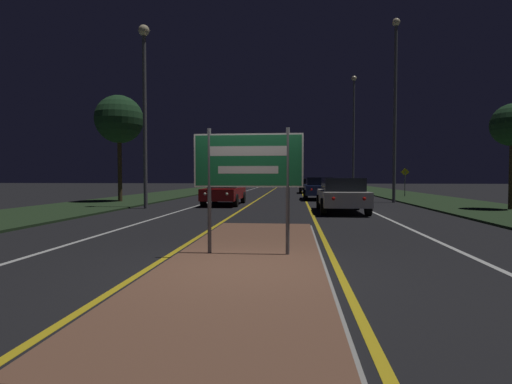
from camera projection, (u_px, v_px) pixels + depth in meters
ground_plane at (242, 270)px, 6.48m from camera, size 160.00×160.00×0.00m
median_island at (248, 257)px, 7.37m from camera, size 2.74×9.65×0.10m
verge_left at (143, 198)px, 27.28m from camera, size 5.00×100.00×0.08m
verge_right at (430, 200)px, 25.46m from camera, size 5.00×100.00×0.08m
centre_line_yellow_left at (264, 196)px, 31.49m from camera, size 0.12×70.00×0.01m
centre_line_yellow_right at (304, 196)px, 31.19m from camera, size 0.12×70.00×0.01m
lane_line_white_left at (231, 196)px, 31.75m from camera, size 0.12×70.00×0.01m
lane_line_white_right at (338, 196)px, 30.94m from camera, size 0.12×70.00×0.01m
edge_line_white_left at (194, 195)px, 32.03m from camera, size 0.10×70.00×0.01m
edge_line_white_right at (377, 196)px, 30.65m from camera, size 0.10×70.00×0.01m
highway_sign at (248, 166)px, 7.30m from camera, size 2.02×0.07×2.31m
streetlight_left_near at (145, 91)px, 18.75m from camera, size 0.52×0.52×8.62m
streetlight_right_near at (395, 95)px, 23.06m from camera, size 0.45×0.45×10.62m
streetlight_right_far at (354, 123)px, 38.05m from camera, size 0.48×0.48×11.09m
car_receding_0 at (342, 194)px, 16.94m from camera, size 1.95×4.64×1.46m
car_receding_1 at (319, 188)px, 26.33m from camera, size 1.97×4.73×1.47m
car_receding_2 at (310, 185)px, 36.33m from camera, size 2.03×4.09×1.33m
car_approaching_0 at (225, 191)px, 21.50m from camera, size 1.87×4.75×1.42m
warning_sign at (405, 179)px, 28.94m from camera, size 0.60×0.06×2.07m
roadside_palm_left at (119, 120)px, 23.03m from camera, size 2.75×2.75×6.13m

